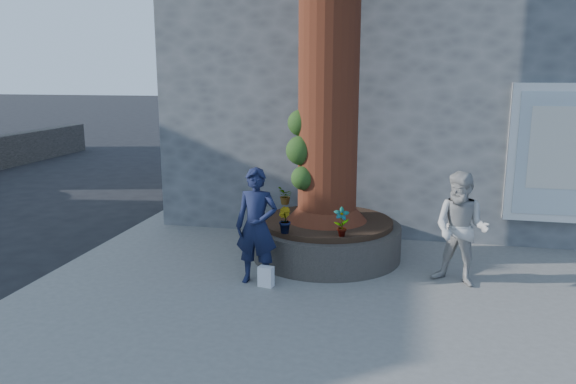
# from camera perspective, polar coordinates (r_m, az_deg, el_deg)

# --- Properties ---
(ground) EXTENTS (120.00, 120.00, 0.00)m
(ground) POSITION_cam_1_polar(r_m,az_deg,el_deg) (7.30, -4.90, -11.92)
(ground) COLOR black
(ground) RESTS_ON ground
(pavement) EXTENTS (9.00, 8.00, 0.12)m
(pavement) POSITION_cam_1_polar(r_m,az_deg,el_deg) (7.93, 7.86, -9.53)
(pavement) COLOR slate
(pavement) RESTS_ON ground
(yellow_line) EXTENTS (0.10, 30.00, 0.01)m
(yellow_line) POSITION_cam_1_polar(r_m,az_deg,el_deg) (9.42, -21.16, -7.09)
(yellow_line) COLOR yellow
(yellow_line) RESTS_ON ground
(stone_shop) EXTENTS (10.30, 8.30, 6.30)m
(stone_shop) POSITION_cam_1_polar(r_m,az_deg,el_deg) (13.56, 14.80, 12.54)
(stone_shop) COLOR #4F5254
(stone_shop) RESTS_ON ground
(planter) EXTENTS (2.30, 2.30, 0.60)m
(planter) POSITION_cam_1_polar(r_m,az_deg,el_deg) (8.82, 3.92, -4.75)
(planter) COLOR black
(planter) RESTS_ON pavement
(man) EXTENTS (0.59, 0.39, 1.60)m
(man) POSITION_cam_1_polar(r_m,az_deg,el_deg) (7.62, -3.21, -3.50)
(man) COLOR #131936
(man) RESTS_ON pavement
(woman) EXTENTS (0.92, 0.83, 1.56)m
(woman) POSITION_cam_1_polar(r_m,az_deg,el_deg) (7.91, 17.17, -3.62)
(woman) COLOR #ADAAA5
(woman) RESTS_ON pavement
(shopping_bag) EXTENTS (0.22, 0.15, 0.28)m
(shopping_bag) POSITION_cam_1_polar(r_m,az_deg,el_deg) (7.67, -2.26, -8.57)
(shopping_bag) COLOR white
(shopping_bag) RESTS_ON pavement
(plant_a) EXTENTS (0.24, 0.19, 0.41)m
(plant_a) POSITION_cam_1_polar(r_m,az_deg,el_deg) (7.83, 5.46, -3.06)
(plant_a) COLOR gray
(plant_a) RESTS_ON planter
(plant_b) EXTENTS (0.29, 0.29, 0.37)m
(plant_b) POSITION_cam_1_polar(r_m,az_deg,el_deg) (7.97, -0.39, -2.87)
(plant_b) COLOR gray
(plant_b) RESTS_ON planter
(plant_c) EXTENTS (0.21, 0.21, 0.38)m
(plant_c) POSITION_cam_1_polar(r_m,az_deg,el_deg) (8.95, 4.16, -1.23)
(plant_c) COLOR gray
(plant_c) RESTS_ON planter
(plant_d) EXTENTS (0.30, 0.32, 0.31)m
(plant_d) POSITION_cam_1_polar(r_m,az_deg,el_deg) (9.67, -0.27, -0.39)
(plant_d) COLOR gray
(plant_d) RESTS_ON planter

